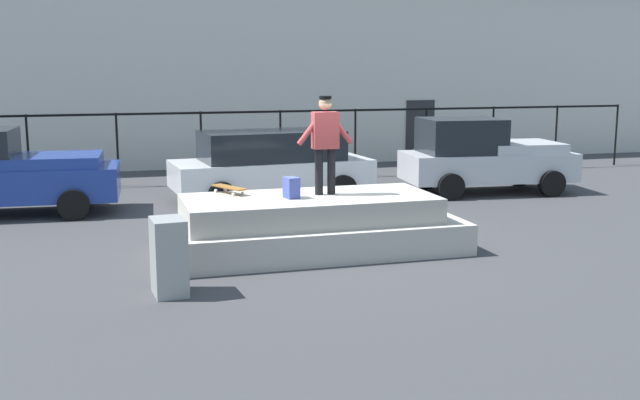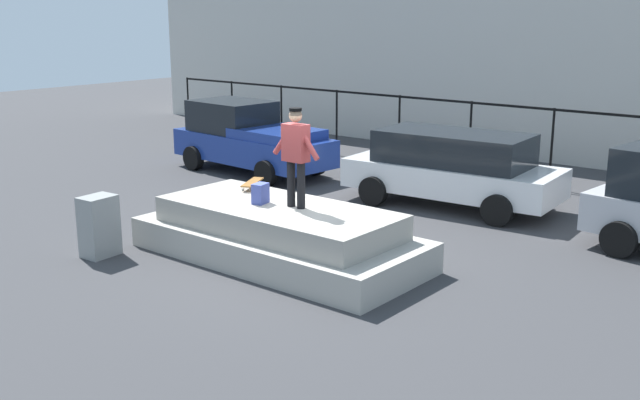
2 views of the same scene
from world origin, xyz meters
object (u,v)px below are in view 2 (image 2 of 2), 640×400
at_px(skateboard, 252,183).
at_px(utility_box, 99,226).
at_px(skateboarder, 296,151).
at_px(car_blue_pickup_near, 249,138).
at_px(car_white_hatchback_mid, 453,167).
at_px(backpack, 260,193).

xyz_separation_m(skateboard, utility_box, (-1.26, -2.51, -0.51)).
height_order(skateboarder, car_blue_pickup_near, skateboarder).
height_order(car_blue_pickup_near, utility_box, car_blue_pickup_near).
bearing_deg(car_blue_pickup_near, car_white_hatchback_mid, 2.43).
bearing_deg(car_white_hatchback_mid, utility_box, -113.37).
bearing_deg(skateboard, utility_box, -116.66).
bearing_deg(car_blue_pickup_near, skateboard, -44.77).
relative_size(skateboard, backpack, 2.29).
xyz_separation_m(skateboarder, skateboard, (-1.57, 0.55, -0.87)).
height_order(skateboard, car_white_hatchback_mid, car_white_hatchback_mid).
relative_size(skateboard, utility_box, 0.75).
bearing_deg(skateboard, car_blue_pickup_near, 135.23).
bearing_deg(skateboard, backpack, -38.94).
relative_size(skateboard, car_white_hatchback_mid, 0.17).
xyz_separation_m(skateboard, backpack, (0.92, -0.74, 0.07)).
bearing_deg(backpack, car_blue_pickup_near, -144.79).
distance_m(skateboarder, backpack, 1.04).
bearing_deg(backpack, utility_box, -61.98).
height_order(car_blue_pickup_near, car_white_hatchback_mid, car_blue_pickup_near).
bearing_deg(skateboarder, car_white_hatchback_mid, 88.06).
xyz_separation_m(backpack, utility_box, (-2.18, -1.77, -0.59)).
distance_m(car_white_hatchback_mid, utility_box, 7.56).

